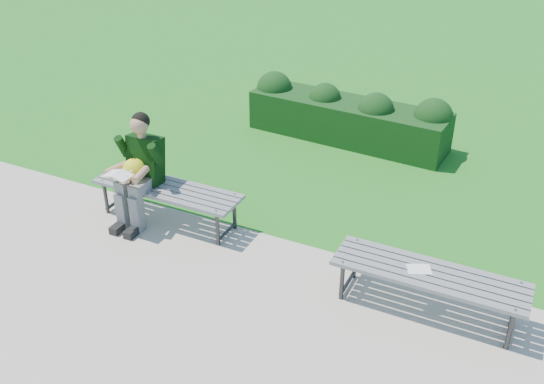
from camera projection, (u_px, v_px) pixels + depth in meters
The scene contains 7 objects.
ground at pixel (264, 235), 7.00m from camera, with size 80.00×80.00×0.00m.
walkway at pixel (179, 328), 5.63m from camera, with size 30.00×3.50×0.02m.
hedge at pixel (348, 116), 9.13m from camera, with size 3.14×0.97×0.85m.
bench_left at pixel (167, 191), 7.04m from camera, with size 1.80×0.50×0.46m.
bench_right at pixel (429, 277), 5.64m from camera, with size 1.80×0.50×0.46m.
seated_boy at pixel (139, 167), 6.94m from camera, with size 0.56×0.76×1.31m.
paper_sheet at pixel (419, 269), 5.65m from camera, with size 0.27×0.23×0.01m.
Camera 1 is at (2.66, -5.20, 3.89)m, focal length 40.00 mm.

